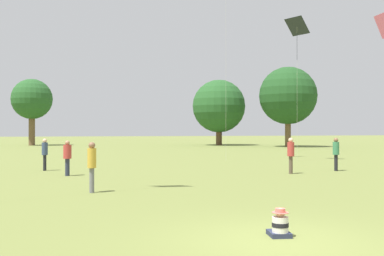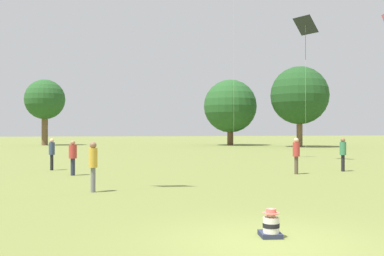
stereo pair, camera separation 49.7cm
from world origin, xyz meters
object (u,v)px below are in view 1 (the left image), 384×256
(person_standing_5, at_px, (92,162))
(person_standing_0, at_px, (67,155))
(kite_1, at_px, (297,28))
(distant_tree_1, at_px, (219,106))
(person_standing_2, at_px, (291,152))
(person_standing_4, at_px, (45,151))
(distant_tree_2, at_px, (32,100))
(distant_tree_0, at_px, (288,96))
(seated_toddler, at_px, (280,225))
(person_standing_3, at_px, (336,151))

(person_standing_5, bearing_deg, person_standing_0, -152.65)
(person_standing_0, height_order, kite_1, kite_1)
(kite_1, bearing_deg, distant_tree_1, 11.72)
(person_standing_0, bearing_deg, person_standing_2, -55.36)
(person_standing_4, relative_size, distant_tree_2, 0.18)
(person_standing_2, relative_size, distant_tree_0, 0.17)
(person_standing_2, xyz_separation_m, distant_tree_1, (10.16, 40.95, 4.53))
(distant_tree_0, bearing_deg, person_standing_5, -125.93)
(seated_toddler, xyz_separation_m, person_standing_2, (6.55, 11.95, 0.85))
(person_standing_4, distance_m, distant_tree_2, 42.57)
(person_standing_5, bearing_deg, person_standing_3, 130.84)
(person_standing_2, bearing_deg, person_standing_0, 44.49)
(person_standing_0, distance_m, kite_1, 18.92)
(person_standing_2, distance_m, person_standing_3, 3.20)
(kite_1, xyz_separation_m, distant_tree_0, (11.96, 24.39, -2.77))
(person_standing_0, bearing_deg, distant_tree_2, 51.10)
(seated_toddler, relative_size, distant_tree_1, 0.06)
(seated_toddler, distance_m, distant_tree_2, 60.12)
(distant_tree_0, height_order, distant_tree_1, distant_tree_0)
(person_standing_0, bearing_deg, distant_tree_0, 2.83)
(person_standing_3, xyz_separation_m, kite_1, (1.79, 7.52, 8.36))
(person_standing_4, bearing_deg, person_standing_0, -16.72)
(person_standing_2, bearing_deg, person_standing_3, -111.07)
(person_standing_0, xyz_separation_m, distant_tree_0, (27.65, 30.77, 5.67))
(person_standing_2, bearing_deg, distant_tree_1, -49.31)
(seated_toddler, distance_m, person_standing_4, 17.90)
(person_standing_2, bearing_deg, person_standing_4, 31.68)
(person_standing_3, height_order, kite_1, kite_1)
(kite_1, relative_size, distant_tree_1, 1.07)
(person_standing_0, height_order, distant_tree_1, distant_tree_1)
(person_standing_4, height_order, kite_1, kite_1)
(distant_tree_1, bearing_deg, person_standing_5, -113.98)
(person_standing_2, bearing_deg, seated_toddler, 115.88)
(seated_toddler, height_order, person_standing_4, person_standing_4)
(person_standing_2, height_order, person_standing_4, person_standing_2)
(person_standing_0, distance_m, person_standing_5, 6.27)
(distant_tree_1, height_order, distant_tree_2, distant_tree_2)
(distant_tree_0, bearing_deg, person_standing_4, -136.23)
(person_standing_3, xyz_separation_m, distant_tree_0, (13.74, 31.91, 5.59))
(person_standing_4, bearing_deg, kite_1, 63.47)
(person_standing_3, bearing_deg, distant_tree_0, -170.59)
(person_standing_5, relative_size, kite_1, 0.18)
(person_standing_4, distance_m, person_standing_5, 9.58)
(person_standing_4, relative_size, distant_tree_1, 0.18)
(person_standing_2, height_order, person_standing_5, person_standing_2)
(distant_tree_0, bearing_deg, distant_tree_2, 156.18)
(seated_toddler, xyz_separation_m, person_standing_4, (-5.44, 17.03, 0.81))
(person_standing_3, relative_size, person_standing_5, 1.00)
(person_standing_0, height_order, person_standing_5, person_standing_5)
(person_standing_2, bearing_deg, person_standing_5, 77.88)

